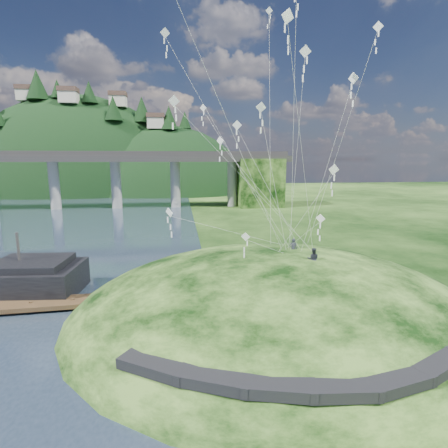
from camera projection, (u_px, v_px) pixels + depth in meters
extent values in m
plane|color=black|center=(183.00, 328.00, 27.04)|extent=(320.00, 320.00, 0.00)
ellipsoid|color=black|center=(276.00, 327.00, 30.27)|extent=(36.00, 32.00, 13.00)
cube|color=black|center=(156.00, 365.00, 18.68)|extent=(4.32, 3.62, 0.71)
cube|color=black|center=(214.00, 378.00, 17.44)|extent=(4.10, 2.97, 0.61)
cube|color=black|center=(278.00, 386.00, 16.84)|extent=(3.85, 2.37, 0.62)
cube|color=black|center=(341.00, 388.00, 16.79)|extent=(3.62, 1.83, 0.66)
cube|color=black|center=(397.00, 380.00, 17.36)|extent=(3.82, 2.27, 0.68)
cube|color=black|center=(438.00, 363.00, 18.64)|extent=(4.11, 2.97, 0.71)
cylinder|color=gray|center=(54.00, 184.00, 90.09)|extent=(2.60, 2.60, 13.00)
cylinder|color=gray|center=(116.00, 184.00, 92.04)|extent=(2.60, 2.60, 13.00)
cylinder|color=gray|center=(175.00, 183.00, 93.98)|extent=(2.60, 2.60, 13.00)
cylinder|color=gray|center=(232.00, 183.00, 95.93)|extent=(2.60, 2.60, 13.00)
cube|color=black|center=(259.00, 183.00, 96.87)|extent=(12.00, 11.00, 13.00)
ellipsoid|color=black|center=(83.00, 205.00, 145.98)|extent=(96.00, 68.00, 88.00)
ellipsoid|color=black|center=(168.00, 216.00, 143.30)|extent=(76.00, 56.00, 72.00)
cone|color=black|center=(37.00, 85.00, 125.38)|extent=(8.01, 8.01, 10.54)
cone|color=black|center=(57.00, 89.00, 125.96)|extent=(4.97, 4.97, 6.54)
cone|color=black|center=(89.00, 92.00, 125.65)|extent=(5.83, 5.83, 7.67)
cone|color=black|center=(113.00, 108.00, 123.05)|extent=(6.47, 6.47, 8.51)
cone|color=black|center=(142.00, 109.00, 130.82)|extent=(7.13, 7.13, 9.38)
cone|color=black|center=(169.00, 118.00, 127.87)|extent=(6.56, 6.56, 8.63)
cone|color=black|center=(185.00, 120.00, 134.10)|extent=(4.88, 4.88, 6.42)
cube|color=beige|center=(27.00, 95.00, 128.62)|extent=(6.00, 5.00, 4.00)
cube|color=brown|center=(26.00, 88.00, 128.13)|extent=(6.40, 5.40, 1.60)
cube|color=beige|center=(69.00, 98.00, 123.27)|extent=(6.00, 5.00, 4.00)
cube|color=brown|center=(68.00, 90.00, 122.77)|extent=(6.40, 5.40, 1.60)
cube|color=beige|center=(118.00, 102.00, 131.14)|extent=(6.00, 5.00, 4.00)
cube|color=brown|center=(118.00, 94.00, 130.65)|extent=(6.40, 5.40, 1.60)
cube|color=beige|center=(156.00, 123.00, 128.57)|extent=(6.00, 5.00, 4.00)
cube|color=brown|center=(155.00, 116.00, 128.07)|extent=(6.40, 5.40, 1.60)
cube|color=black|center=(31.00, 263.00, 33.23)|extent=(6.86, 5.87, 0.64)
cylinder|color=#2D2B2B|center=(18.00, 249.00, 32.93)|extent=(0.26, 0.26, 3.22)
cube|color=#3A2817|center=(72.00, 302.00, 30.76)|extent=(15.80, 3.31, 0.39)
cylinder|color=#3A2817|center=(31.00, 308.00, 30.21)|extent=(0.34, 0.34, 1.12)
cylinder|color=#3A2817|center=(73.00, 305.00, 30.81)|extent=(0.34, 0.34, 1.12)
cylinder|color=#3A2817|center=(112.00, 302.00, 31.41)|extent=(0.34, 0.34, 1.12)
cylinder|color=#3A2817|center=(150.00, 299.00, 32.01)|extent=(0.34, 0.34, 1.12)
imported|color=#282B36|center=(294.00, 238.00, 31.33)|extent=(0.84, 0.71, 1.97)
imported|color=#282B36|center=(314.00, 248.00, 28.07)|extent=(1.12, 1.02, 1.89)
cube|color=white|center=(288.00, 16.00, 20.16)|extent=(0.83, 0.32, 0.83)
cube|color=white|center=(287.00, 28.00, 20.27)|extent=(0.10, 0.08, 0.50)
cube|color=white|center=(287.00, 39.00, 20.38)|extent=(0.10, 0.08, 0.50)
cube|color=white|center=(287.00, 50.00, 20.50)|extent=(0.10, 0.08, 0.50)
cube|color=white|center=(261.00, 107.00, 26.90)|extent=(0.82, 0.31, 0.79)
cube|color=white|center=(261.00, 115.00, 27.01)|extent=(0.11, 0.05, 0.48)
cube|color=white|center=(261.00, 123.00, 27.12)|extent=(0.11, 0.05, 0.48)
cube|color=white|center=(261.00, 131.00, 27.22)|extent=(0.11, 0.05, 0.48)
cube|color=white|center=(169.00, 212.00, 28.09)|extent=(0.57, 0.70, 0.83)
cube|color=white|center=(170.00, 220.00, 28.20)|extent=(0.11, 0.08, 0.50)
cube|color=white|center=(170.00, 227.00, 28.31)|extent=(0.11, 0.08, 0.50)
cube|color=white|center=(170.00, 235.00, 28.42)|extent=(0.11, 0.08, 0.50)
cube|color=white|center=(269.00, 11.00, 32.44)|extent=(0.65, 0.20, 0.65)
cube|color=white|center=(269.00, 16.00, 32.52)|extent=(0.09, 0.02, 0.38)
cube|color=white|center=(269.00, 22.00, 32.61)|extent=(0.09, 0.02, 0.38)
cube|color=white|center=(269.00, 27.00, 32.69)|extent=(0.09, 0.02, 0.38)
cube|color=white|center=(353.00, 78.00, 25.01)|extent=(0.48, 0.69, 0.78)
cube|color=white|center=(353.00, 87.00, 25.11)|extent=(0.09, 0.08, 0.47)
cube|color=white|center=(352.00, 95.00, 25.22)|extent=(0.09, 0.08, 0.47)
cube|color=white|center=(352.00, 103.00, 25.32)|extent=(0.09, 0.08, 0.47)
cube|color=white|center=(237.00, 125.00, 30.37)|extent=(0.80, 0.31, 0.82)
cube|color=white|center=(237.00, 132.00, 30.48)|extent=(0.11, 0.03, 0.48)
cube|color=white|center=(237.00, 139.00, 30.59)|extent=(0.11, 0.03, 0.48)
cube|color=white|center=(237.00, 146.00, 30.70)|extent=(0.11, 0.03, 0.48)
cube|color=white|center=(305.00, 51.00, 25.33)|extent=(0.87, 0.27, 0.86)
cube|color=white|center=(305.00, 60.00, 25.45)|extent=(0.11, 0.03, 0.51)
cube|color=white|center=(305.00, 70.00, 25.56)|extent=(0.11, 0.03, 0.51)
cube|color=white|center=(304.00, 78.00, 25.68)|extent=(0.11, 0.03, 0.51)
cube|color=white|center=(165.00, 33.00, 29.69)|extent=(0.84, 0.32, 0.81)
cube|color=white|center=(165.00, 40.00, 29.80)|extent=(0.11, 0.05, 0.49)
cube|color=white|center=(165.00, 48.00, 29.91)|extent=(0.11, 0.05, 0.49)
cube|color=white|center=(166.00, 55.00, 30.02)|extent=(0.11, 0.05, 0.49)
cube|color=white|center=(334.00, 170.00, 27.63)|extent=(0.89, 0.23, 0.88)
cube|color=white|center=(333.00, 178.00, 27.74)|extent=(0.12, 0.05, 0.51)
cube|color=white|center=(333.00, 185.00, 27.86)|extent=(0.12, 0.05, 0.51)
cube|color=white|center=(332.00, 193.00, 27.97)|extent=(0.12, 0.05, 0.51)
cube|color=white|center=(320.00, 218.00, 25.55)|extent=(0.53, 0.54, 0.70)
cube|color=white|center=(320.00, 225.00, 25.64)|extent=(0.09, 0.06, 0.42)
cube|color=white|center=(320.00, 232.00, 25.73)|extent=(0.09, 0.06, 0.42)
cube|color=white|center=(319.00, 239.00, 25.83)|extent=(0.09, 0.06, 0.42)
cube|color=white|center=(203.00, 108.00, 35.73)|extent=(0.64, 0.44, 0.73)
cube|color=white|center=(203.00, 113.00, 35.82)|extent=(0.10, 0.05, 0.43)
cube|color=white|center=(203.00, 119.00, 35.92)|extent=(0.10, 0.05, 0.43)
cube|color=white|center=(203.00, 124.00, 36.01)|extent=(0.10, 0.05, 0.43)
cube|color=white|center=(246.00, 237.00, 25.67)|extent=(0.63, 0.30, 0.66)
cube|color=white|center=(245.00, 243.00, 25.75)|extent=(0.09, 0.03, 0.39)
cube|color=white|center=(245.00, 249.00, 25.84)|extent=(0.09, 0.03, 0.39)
cube|color=white|center=(245.00, 255.00, 25.93)|extent=(0.09, 0.03, 0.39)
cube|color=white|center=(220.00, 141.00, 29.95)|extent=(0.56, 0.53, 0.73)
cube|color=white|center=(220.00, 147.00, 30.04)|extent=(0.09, 0.07, 0.43)
cube|color=white|center=(220.00, 153.00, 30.14)|extent=(0.09, 0.07, 0.43)
cube|color=white|center=(220.00, 159.00, 30.23)|extent=(0.09, 0.07, 0.43)
cube|color=white|center=(296.00, 6.00, 21.95)|extent=(0.08, 0.06, 0.39)
cube|color=white|center=(296.00, 14.00, 22.04)|extent=(0.08, 0.06, 0.39)
cube|color=white|center=(378.00, 27.00, 22.85)|extent=(0.59, 0.39, 0.67)
cube|color=white|center=(378.00, 34.00, 22.93)|extent=(0.09, 0.05, 0.39)
cube|color=white|center=(377.00, 42.00, 23.02)|extent=(0.09, 0.05, 0.39)
cube|color=white|center=(376.00, 50.00, 23.11)|extent=(0.09, 0.05, 0.39)
cube|color=white|center=(174.00, 101.00, 21.66)|extent=(0.72, 0.23, 0.70)
cube|color=white|center=(174.00, 109.00, 21.75)|extent=(0.09, 0.05, 0.41)
cube|color=white|center=(174.00, 118.00, 21.84)|extent=(0.09, 0.05, 0.41)
cube|color=white|center=(175.00, 126.00, 21.93)|extent=(0.09, 0.05, 0.41)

